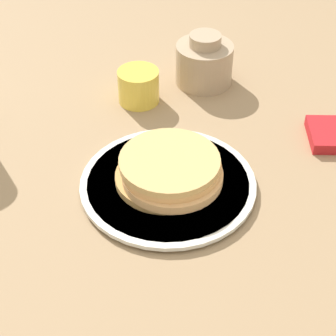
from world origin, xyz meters
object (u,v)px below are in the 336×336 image
at_px(plate, 168,184).
at_px(cream_jug, 204,62).
at_px(pancake_stack, 169,171).
at_px(juice_glass, 139,86).

relative_size(plate, cream_jug, 2.48).
xyz_separation_m(plate, pancake_stack, (0.00, -0.00, 0.03)).
height_order(juice_glass, cream_jug, cream_jug).
distance_m(pancake_stack, cream_jug, 0.32).
bearing_deg(cream_jug, juice_glass, -149.55).
bearing_deg(pancake_stack, juice_glass, 105.30).
distance_m(plate, cream_jug, 0.32).
distance_m(plate, pancake_stack, 0.03).
xyz_separation_m(juice_glass, cream_jug, (0.12, 0.07, 0.01)).
bearing_deg(cream_jug, pancake_stack, -100.15).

